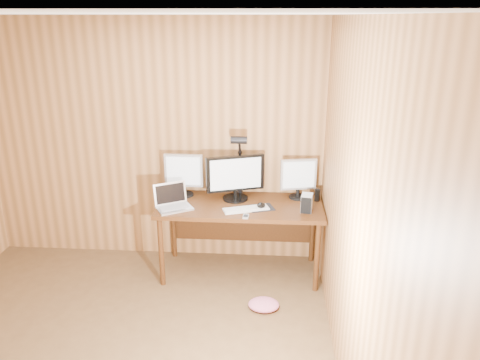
# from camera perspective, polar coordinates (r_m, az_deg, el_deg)

# --- Properties ---
(room_shell) EXTENTS (4.00, 4.00, 4.00)m
(room_shell) POSITION_cam_1_polar(r_m,az_deg,el_deg) (3.12, -19.55, -5.25)
(room_shell) COLOR brown
(room_shell) RESTS_ON ground
(desk) EXTENTS (1.60, 0.70, 0.75)m
(desk) POSITION_cam_1_polar(r_m,az_deg,el_deg) (4.68, 0.11, -4.03)
(desk) COLOR #45240E
(desk) RESTS_ON floor
(monitor_center) EXTENTS (0.56, 0.25, 0.45)m
(monitor_center) POSITION_cam_1_polar(r_m,az_deg,el_deg) (4.61, -0.58, 0.37)
(monitor_center) COLOR black
(monitor_center) RESTS_ON desk
(monitor_left) EXTENTS (0.39, 0.18, 0.44)m
(monitor_left) POSITION_cam_1_polar(r_m,az_deg,el_deg) (4.75, -6.87, 0.77)
(monitor_left) COLOR black
(monitor_left) RESTS_ON desk
(monitor_right) EXTENTS (0.36, 0.17, 0.41)m
(monitor_right) POSITION_cam_1_polar(r_m,az_deg,el_deg) (4.69, 7.13, 0.30)
(monitor_right) COLOR black
(monitor_right) RESTS_ON desk
(laptop) EXTENTS (0.40, 0.37, 0.23)m
(laptop) POSITION_cam_1_polar(r_m,az_deg,el_deg) (4.53, -8.22, -2.65)
(laptop) COLOR silver
(laptop) RESTS_ON desk
(keyboard) EXTENTS (0.45, 0.27, 0.02)m
(keyboard) POSITION_cam_1_polar(r_m,az_deg,el_deg) (4.44, 0.74, -3.55)
(keyboard) COLOR silver
(keyboard) RESTS_ON desk
(mousepad) EXTENTS (0.28, 0.26, 0.00)m
(mousepad) POSITION_cam_1_polar(r_m,az_deg,el_deg) (4.49, 2.59, -3.39)
(mousepad) COLOR black
(mousepad) RESTS_ON desk
(mouse) EXTENTS (0.10, 0.13, 0.04)m
(mouse) POSITION_cam_1_polar(r_m,az_deg,el_deg) (4.48, 2.60, -3.13)
(mouse) COLOR black
(mouse) RESTS_ON mousepad
(hard_drive) EXTENTS (0.12, 0.16, 0.16)m
(hard_drive) POSITION_cam_1_polar(r_m,az_deg,el_deg) (4.43, 8.14, -2.79)
(hard_drive) COLOR silver
(hard_drive) RESTS_ON desk
(phone) EXTENTS (0.06, 0.10, 0.01)m
(phone) POSITION_cam_1_polar(r_m,az_deg,el_deg) (4.29, 0.72, -4.46)
(phone) COLOR silver
(phone) RESTS_ON desk
(speaker) EXTENTS (0.05, 0.05, 0.12)m
(speaker) POSITION_cam_1_polar(r_m,az_deg,el_deg) (4.69, 9.40, -1.83)
(speaker) COLOR black
(speaker) RESTS_ON desk
(desk_lamp) EXTENTS (0.16, 0.23, 0.69)m
(desk_lamp) POSITION_cam_1_polar(r_m,az_deg,el_deg) (4.63, -0.06, 2.92)
(desk_lamp) COLOR black
(desk_lamp) RESTS_ON desk
(fabric_pile) EXTENTS (0.30, 0.25, 0.09)m
(fabric_pile) POSITION_cam_1_polar(r_m,az_deg,el_deg) (4.34, 2.91, -14.93)
(fabric_pile) COLOR #D56788
(fabric_pile) RESTS_ON floor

